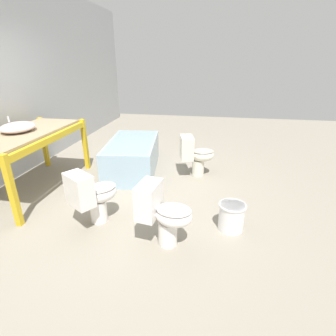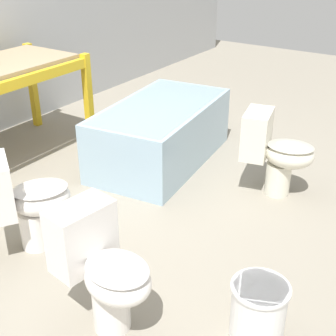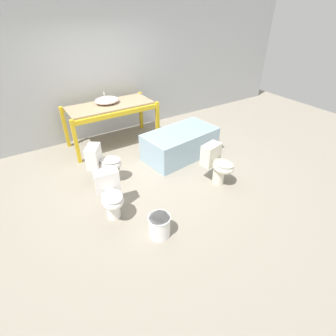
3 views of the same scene
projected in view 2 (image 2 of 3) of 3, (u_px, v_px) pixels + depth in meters
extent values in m
plane|color=gray|center=(101.00, 199.00, 3.83)|extent=(12.00, 12.00, 0.00)
cube|color=gold|center=(88.00, 99.00, 4.68)|extent=(0.07, 0.07, 0.91)
cube|color=gold|center=(33.00, 86.00, 5.08)|extent=(0.07, 0.07, 0.91)
cube|color=gold|center=(9.00, 85.00, 3.84)|extent=(1.83, 0.06, 0.09)
cube|color=#99B7CC|center=(161.00, 134.00, 4.35)|extent=(1.57, 0.97, 0.55)
cube|color=#829CAD|center=(161.00, 117.00, 4.28)|extent=(1.48, 0.89, 0.24)
cylinder|color=white|center=(111.00, 307.00, 2.55)|extent=(0.21, 0.21, 0.27)
ellipsoid|color=white|center=(118.00, 280.00, 2.40)|extent=(0.36, 0.43, 0.21)
ellipsoid|color=beige|center=(117.00, 268.00, 2.37)|extent=(0.35, 0.41, 0.03)
cube|color=white|center=(82.00, 236.00, 2.50)|extent=(0.38, 0.25, 0.38)
cylinder|color=white|center=(35.00, 229.00, 3.21)|extent=(0.21, 0.21, 0.27)
ellipsoid|color=white|center=(41.00, 198.00, 3.13)|extent=(0.50, 0.47, 0.21)
ellipsoid|color=beige|center=(40.00, 189.00, 3.10)|extent=(0.47, 0.45, 0.03)
cylinder|color=silver|center=(278.00, 178.00, 3.86)|extent=(0.21, 0.21, 0.27)
ellipsoid|color=silver|center=(290.00, 155.00, 3.74)|extent=(0.39, 0.45, 0.21)
ellipsoid|color=#B3AF9F|center=(291.00, 146.00, 3.70)|extent=(0.37, 0.43, 0.03)
cube|color=silver|center=(257.00, 134.00, 3.76)|extent=(0.39, 0.27, 0.38)
cylinder|color=white|center=(258.00, 310.00, 2.49)|extent=(0.29, 0.29, 0.33)
cylinder|color=white|center=(261.00, 288.00, 2.42)|extent=(0.31, 0.31, 0.02)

